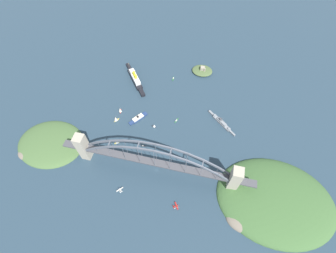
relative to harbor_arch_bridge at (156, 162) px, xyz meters
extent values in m
plane|color=#283D4C|center=(0.00, 0.00, -30.29)|extent=(1400.00, 1400.00, 0.00)
cube|color=#ADA38E|center=(-113.26, 0.00, -2.42)|extent=(14.27, 15.37, 55.75)
cube|color=#ADA38E|center=(113.26, 0.00, -2.42)|extent=(14.27, 15.37, 55.75)
cube|color=#47474C|center=(0.00, 0.00, -2.72)|extent=(212.24, 11.04, 2.40)
cube|color=#47474C|center=(-132.39, 0.00, -2.72)|extent=(24.00, 11.04, 2.40)
cube|color=#47474C|center=(132.39, 0.00, -2.72)|extent=(24.00, 11.04, 2.40)
cube|color=slate|center=(-98.72, -4.97, 5.39)|extent=(23.84, 1.80, 18.81)
cube|color=slate|center=(-76.78, -4.97, 19.83)|extent=(23.53, 1.80, 15.40)
cube|color=slate|center=(-54.84, -4.97, 30.65)|extent=(23.15, 1.80, 11.98)
cube|color=slate|center=(-32.91, -4.97, 37.87)|extent=(22.70, 1.80, 8.52)
cube|color=slate|center=(-10.97, -4.97, 41.48)|extent=(22.20, 1.80, 4.99)
cube|color=slate|center=(10.97, -4.97, 41.48)|extent=(22.20, 1.80, 4.99)
cube|color=slate|center=(32.91, -4.97, 37.87)|extent=(22.70, 1.80, 8.52)
cube|color=slate|center=(54.84, -4.97, 30.65)|extent=(23.15, 1.80, 11.98)
cube|color=slate|center=(76.78, -4.97, 19.83)|extent=(23.53, 1.80, 15.40)
cube|color=slate|center=(98.72, -4.97, 5.39)|extent=(23.84, 1.80, 18.81)
cube|color=slate|center=(-98.72, 4.97, 5.39)|extent=(23.84, 1.80, 18.81)
cube|color=slate|center=(-76.78, 4.97, 19.83)|extent=(23.53, 1.80, 15.40)
cube|color=slate|center=(-54.84, 4.97, 30.65)|extent=(23.15, 1.80, 11.98)
cube|color=slate|center=(-32.91, 4.97, 37.87)|extent=(22.70, 1.80, 8.52)
cube|color=slate|center=(-10.97, 4.97, 41.48)|extent=(22.20, 1.80, 4.99)
cube|color=slate|center=(10.97, 4.97, 41.48)|extent=(22.20, 1.80, 4.99)
cube|color=slate|center=(32.91, 4.97, 37.87)|extent=(22.70, 1.80, 8.52)
cube|color=slate|center=(54.84, 4.97, 30.65)|extent=(23.15, 1.80, 11.98)
cube|color=slate|center=(76.78, 4.97, 19.83)|extent=(23.53, 1.80, 15.40)
cube|color=slate|center=(98.72, 4.97, 5.39)|extent=(23.84, 1.80, 18.81)
cube|color=slate|center=(-109.69, 0.00, -2.72)|extent=(1.40, 9.93, 1.40)
cube|color=slate|center=(-65.81, 0.00, 26.14)|extent=(1.40, 9.93, 1.40)
cube|color=slate|center=(-21.94, 0.00, 40.58)|extent=(1.40, 9.93, 1.40)
cube|color=slate|center=(21.94, 0.00, 40.58)|extent=(1.40, 9.93, 1.40)
cube|color=slate|center=(65.81, 0.00, 26.14)|extent=(1.40, 9.93, 1.40)
cube|color=slate|center=(109.69, 0.00, -2.72)|extent=(1.40, 9.93, 1.40)
cylinder|color=slate|center=(-87.75, -4.97, 5.99)|extent=(0.56, 0.56, 15.04)
cylinder|color=slate|center=(-87.75, 4.97, 5.99)|extent=(0.56, 0.56, 15.04)
cylinder|color=slate|center=(-65.81, -4.97, 12.31)|extent=(0.56, 0.56, 27.67)
cylinder|color=slate|center=(-65.81, 4.97, 12.31)|extent=(0.56, 0.56, 27.67)
cylinder|color=slate|center=(-43.88, -4.97, 16.82)|extent=(0.56, 0.56, 36.69)
cylinder|color=slate|center=(-43.88, 4.97, 16.82)|extent=(0.56, 0.56, 36.69)
cylinder|color=slate|center=(-21.94, -4.97, 19.53)|extent=(0.56, 0.56, 42.10)
cylinder|color=slate|center=(-21.94, 4.97, 19.53)|extent=(0.56, 0.56, 42.10)
cylinder|color=slate|center=(0.00, -4.97, 20.43)|extent=(0.56, 0.56, 43.91)
cylinder|color=slate|center=(0.00, 4.97, 20.43)|extent=(0.56, 0.56, 43.91)
cylinder|color=slate|center=(21.94, -4.97, 19.53)|extent=(0.56, 0.56, 42.10)
cylinder|color=slate|center=(21.94, 4.97, 19.53)|extent=(0.56, 0.56, 42.10)
cylinder|color=slate|center=(43.88, -4.97, 16.82)|extent=(0.56, 0.56, 36.69)
cylinder|color=slate|center=(43.88, 4.97, 16.82)|extent=(0.56, 0.56, 36.69)
cylinder|color=slate|center=(65.81, -4.97, 12.31)|extent=(0.56, 0.56, 27.67)
cylinder|color=slate|center=(65.81, 4.97, 12.31)|extent=(0.56, 0.56, 27.67)
cylinder|color=slate|center=(87.75, -4.97, 5.99)|extent=(0.56, 0.56, 15.04)
cylinder|color=slate|center=(87.75, 4.97, 5.99)|extent=(0.56, 0.56, 15.04)
ellipsoid|color=#476638|center=(-181.99, 6.20, -30.29)|extent=(110.09, 90.71, 16.85)
ellipsoid|color=#756B5B|center=(-206.76, -18.75, -30.29)|extent=(38.53, 27.21, 9.27)
ellipsoid|color=#3D6033|center=(178.30, -6.23, -30.29)|extent=(169.02, 132.17, 30.30)
ellipsoid|color=#756B5B|center=(140.27, -42.57, -30.29)|extent=(59.16, 39.65, 16.66)
cube|color=black|center=(-89.87, 176.64, -27.35)|extent=(43.26, 52.13, 5.88)
cube|color=black|center=(-112.61, 206.79, -27.35)|extent=(16.40, 18.87, 5.88)
cube|color=black|center=(-67.14, 146.48, -27.35)|extent=(17.41, 19.63, 5.88)
cube|color=white|center=(-89.87, 176.64, -21.01)|extent=(33.36, 39.79, 6.79)
cube|color=white|center=(-96.91, 185.96, -16.02)|extent=(12.50, 12.64, 3.20)
cylinder|color=yellow|center=(-91.15, 178.33, -13.82)|extent=(5.16, 5.16, 7.60)
cylinder|color=yellow|center=(-85.40, 170.70, -13.82)|extent=(5.16, 5.16, 7.60)
cylinder|color=tan|center=(-111.19, 204.90, -19.41)|extent=(0.50, 0.50, 10.00)
cube|color=gray|center=(88.07, 111.32, -28.62)|extent=(34.01, 30.48, 3.33)
cube|color=gray|center=(107.86, 94.36, -28.62)|extent=(11.84, 10.75, 3.33)
cube|color=gray|center=(68.28, 128.27, -28.62)|extent=(12.23, 11.20, 3.33)
cube|color=gray|center=(88.07, 111.32, -25.50)|extent=(18.30, 16.76, 2.92)
cylinder|color=gray|center=(101.68, 99.66, -25.86)|extent=(4.65, 4.65, 2.20)
cylinder|color=gray|center=(74.47, 122.98, -25.86)|extent=(4.65, 4.65, 2.20)
cylinder|color=gray|center=(88.07, 111.32, -19.04)|extent=(0.60, 0.60, 10.00)
cylinder|color=#4C4C51|center=(85.10, 113.86, -21.84)|extent=(3.66, 3.66, 4.40)
cube|color=navy|center=(-56.46, 87.46, -29.02)|extent=(20.65, 23.50, 2.53)
cube|color=navy|center=(-65.25, 75.43, -29.02)|extent=(9.62, 9.83, 2.53)
cube|color=navy|center=(-47.67, 99.49, -29.02)|extent=(10.67, 10.60, 2.53)
cube|color=beige|center=(-56.46, 87.46, -26.41)|extent=(18.43, 21.18, 2.70)
cylinder|color=black|center=(-56.46, 87.46, -23.86)|extent=(3.70, 3.70, 2.40)
ellipsoid|color=#4C6038|center=(35.73, 230.59, -27.19)|extent=(41.04, 33.81, 6.20)
cube|color=#9E937F|center=(35.73, 230.59, -21.46)|extent=(8.00, 8.00, 7.74)
cylinder|color=gray|center=(40.23, 227.09, -21.07)|extent=(3.60, 3.60, 8.52)
cylinder|color=#B7B7B2|center=(-44.54, -44.23, -29.84)|extent=(4.74, 4.40, 0.90)
cylinder|color=#B7B7B2|center=(-42.60, -42.08, -29.84)|extent=(4.74, 4.40, 0.90)
cylinder|color=navy|center=(-44.54, -44.23, -28.83)|extent=(0.14, 0.14, 1.11)
cylinder|color=navy|center=(-42.60, -42.08, -28.83)|extent=(0.14, 0.14, 1.11)
ellipsoid|color=silver|center=(-43.57, -43.16, -27.70)|extent=(6.56, 6.07, 1.14)
cylinder|color=navy|center=(-46.17, -40.81, -27.70)|extent=(1.32, 1.34, 1.09)
cube|color=silver|center=(-44.29, -42.51, -27.22)|extent=(8.59, 9.27, 0.20)
cube|color=silver|center=(-41.02, -45.46, -27.59)|extent=(3.60, 3.83, 0.12)
cube|color=navy|center=(-41.02, -45.46, -26.38)|extent=(0.90, 0.83, 1.50)
cylinder|color=#B7B7B2|center=(39.88, -45.64, -29.84)|extent=(5.63, 4.08, 0.90)
cylinder|color=#B7B7B2|center=(41.82, -48.65, -29.84)|extent=(5.63, 4.08, 0.90)
cylinder|color=maroon|center=(39.88, -45.64, -28.88)|extent=(0.14, 0.14, 1.01)
cylinder|color=maroon|center=(41.82, -48.65, -28.88)|extent=(0.14, 0.14, 1.01)
ellipsoid|color=#B21E19|center=(40.85, -47.15, -27.81)|extent=(7.13, 5.17, 1.14)
cylinder|color=maroon|center=(43.78, -45.25, -27.81)|extent=(1.26, 1.34, 1.08)
cube|color=#B21E19|center=(41.66, -46.62, -27.32)|extent=(7.53, 10.37, 0.20)
cube|color=#B21E19|center=(37.98, -49.00, -27.70)|extent=(3.24, 4.19, 0.12)
cube|color=maroon|center=(37.98, -49.00, -26.49)|extent=(0.99, 0.70, 1.50)
cube|color=black|center=(-31.82, 36.49, -29.80)|extent=(5.43, 2.04, 0.98)
cube|color=black|center=(-28.29, 36.77, -29.80)|extent=(1.84, 1.03, 0.98)
cube|color=black|center=(-35.36, 36.22, -29.80)|extent=(1.85, 1.21, 0.98)
cube|color=beige|center=(-32.49, 36.44, -28.62)|extent=(2.76, 1.51, 1.37)
cube|color=#B2231E|center=(-92.39, 96.53, -29.84)|extent=(3.92, 6.30, 0.91)
cube|color=#B2231E|center=(-93.23, 100.34, -29.84)|extent=(1.61, 2.17, 0.91)
cube|color=#B2231E|center=(-91.54, 92.73, -29.84)|extent=(1.85, 2.22, 0.91)
cylinder|color=tan|center=(-92.49, 97.01, -24.05)|extent=(0.16, 0.16, 10.67)
cone|color=silver|center=(-92.12, 95.34, -24.58)|extent=(6.39, 6.39, 8.54)
cube|color=#2D6B3D|center=(-17.08, 197.23, -29.65)|extent=(2.53, 6.66, 1.27)
cube|color=#2D6B3D|center=(-16.97, 192.84, -29.65)|extent=(1.36, 2.23, 1.27)
cube|color=#2D6B3D|center=(-17.19, 201.63, -29.65)|extent=(1.62, 2.24, 1.27)
cube|color=beige|center=(-17.10, 198.06, -28.48)|extent=(1.98, 3.35, 1.07)
cube|color=gold|center=(-76.53, 32.04, -29.87)|extent=(5.62, 4.95, 0.84)
cube|color=gold|center=(-79.32, 30.14, -29.87)|extent=(2.04, 1.89, 0.84)
cube|color=gold|center=(-73.74, 33.95, -29.87)|extent=(2.17, 2.08, 0.84)
cylinder|color=tan|center=(-76.88, 31.80, -25.17)|extent=(0.16, 0.16, 8.57)
cone|color=white|center=(-75.66, 32.64, -25.59)|extent=(6.46, 6.46, 6.85)
cube|color=black|center=(-25.18, 77.75, -29.87)|extent=(5.28, 3.01, 0.84)
cube|color=black|center=(-28.42, 78.46, -29.87)|extent=(1.81, 1.23, 0.84)
cube|color=black|center=(-21.94, 77.05, -29.87)|extent=(1.85, 1.41, 0.84)
cylinder|color=tan|center=(-25.58, 77.84, -26.04)|extent=(0.16, 0.16, 6.83)
cone|color=white|center=(-24.17, 77.53, -26.38)|extent=(5.42, 5.42, 5.46)
cube|color=gold|center=(-92.27, 76.15, -29.90)|extent=(6.21, 7.20, 0.77)
cube|color=gold|center=(-89.90, 79.81, -29.90)|extent=(2.38, 2.60, 0.77)
cube|color=gold|center=(-94.63, 72.50, -29.90)|extent=(2.62, 2.76, 0.77)
cylinder|color=tan|center=(-91.97, 76.61, -23.69)|extent=(0.16, 0.16, 11.65)
cone|color=silver|center=(-93.00, 75.01, -24.27)|extent=(8.27, 8.27, 9.32)
cube|color=#2D6B3D|center=(10.57, 99.49, -29.85)|extent=(4.54, 7.46, 0.89)
cube|color=#2D6B3D|center=(12.16, 103.95, -29.85)|extent=(1.98, 2.65, 0.89)
cube|color=#2D6B3D|center=(8.99, 95.03, -29.85)|extent=(2.22, 2.74, 0.89)
cube|color=beige|center=(10.27, 98.65, -28.83)|extent=(2.92, 3.96, 1.14)
camera|label=1|loc=(52.62, -145.93, 321.34)|focal=26.15mm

